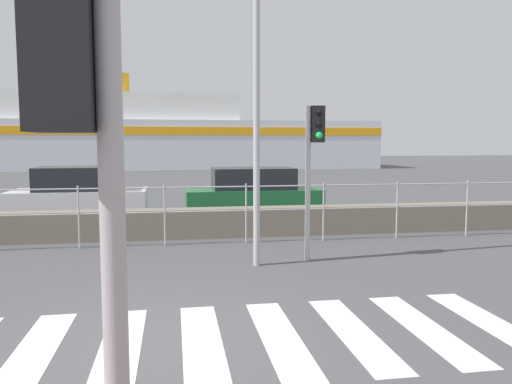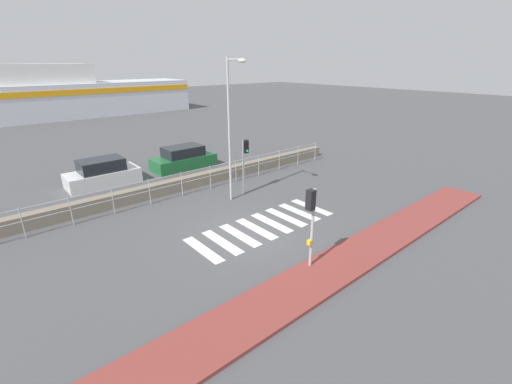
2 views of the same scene
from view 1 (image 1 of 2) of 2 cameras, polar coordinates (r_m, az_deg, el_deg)
ground_plane at (r=5.93m, az=-11.22°, el=-16.74°), size 160.00×160.00×0.00m
crosswalk at (r=5.97m, az=-1.68°, el=-16.43°), size 6.75×2.40×0.01m
seawall at (r=12.01m, az=-10.30°, el=-3.60°), size 24.03×0.55×0.69m
harbor_fence at (r=11.07m, az=-10.41°, el=-1.60°), size 21.66×0.04×1.35m
traffic_light_near at (r=2.03m, az=-19.08°, el=2.35°), size 0.34×0.32×2.96m
traffic_light_far at (r=9.47m, az=6.61°, el=5.03°), size 0.34×0.32×2.94m
streetlamp at (r=9.03m, az=0.32°, el=18.63°), size 0.32×1.36×7.00m
ferry_boat at (r=45.61m, az=-10.82°, el=6.13°), size 36.78×7.25×8.31m
parked_car_white at (r=15.92m, az=-19.52°, el=-0.46°), size 3.96×1.81×1.54m
parked_car_green at (r=15.86m, az=-0.36°, el=-0.26°), size 4.22×1.84×1.47m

